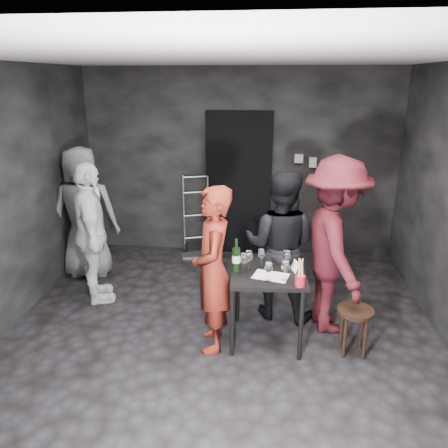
# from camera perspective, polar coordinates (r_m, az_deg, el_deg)

# --- Properties ---
(floor) EXTENTS (4.50, 5.00, 0.02)m
(floor) POSITION_cam_1_polar(r_m,az_deg,el_deg) (4.58, -0.65, -15.05)
(floor) COLOR black
(floor) RESTS_ON ground
(ceiling) EXTENTS (4.50, 5.00, 0.02)m
(ceiling) POSITION_cam_1_polar(r_m,az_deg,el_deg) (3.82, -0.81, 21.07)
(ceiling) COLOR silver
(ceiling) RESTS_ON ground
(wall_back) EXTENTS (4.50, 0.04, 2.70)m
(wall_back) POSITION_cam_1_polar(r_m,az_deg,el_deg) (6.41, 2.00, 7.88)
(wall_back) COLOR black
(wall_back) RESTS_ON ground
(wall_front) EXTENTS (4.50, 0.04, 2.70)m
(wall_front) POSITION_cam_1_polar(r_m,az_deg,el_deg) (1.80, -11.16, -22.64)
(wall_front) COLOR black
(wall_front) RESTS_ON ground
(doorway) EXTENTS (0.95, 0.10, 2.10)m
(doorway) POSITION_cam_1_polar(r_m,az_deg,el_deg) (6.42, 1.93, 5.15)
(doorway) COLOR black
(doorway) RESTS_ON ground
(wallbox_upper) EXTENTS (0.12, 0.06, 0.12)m
(wallbox_upper) POSITION_cam_1_polar(r_m,az_deg,el_deg) (6.34, 9.74, 8.43)
(wallbox_upper) COLOR #B7B7B2
(wallbox_upper) RESTS_ON wall_back
(wallbox_lower) EXTENTS (0.10, 0.06, 0.14)m
(wallbox_lower) POSITION_cam_1_polar(r_m,az_deg,el_deg) (6.36, 11.53, 7.90)
(wallbox_lower) COLOR #B7B7B2
(wallbox_lower) RESTS_ON wall_back
(hand_truck) EXTENTS (0.40, 0.34, 1.20)m
(hand_truck) POSITION_cam_1_polar(r_m,az_deg,el_deg) (6.57, -3.67, -2.13)
(hand_truck) COLOR #B2B2B7
(hand_truck) RESTS_ON floor
(tasting_table) EXTENTS (0.72, 0.72, 0.75)m
(tasting_table) POSITION_cam_1_polar(r_m,az_deg,el_deg) (4.32, 5.73, -7.36)
(tasting_table) COLOR black
(tasting_table) RESTS_ON floor
(stool) EXTENTS (0.34, 0.34, 0.47)m
(stool) POSITION_cam_1_polar(r_m,az_deg,el_deg) (4.40, 16.71, -11.70)
(stool) COLOR black
(stool) RESTS_ON floor
(server_red) EXTENTS (0.52, 0.70, 1.76)m
(server_red) POSITION_cam_1_polar(r_m,az_deg,el_deg) (4.11, -1.47, -5.19)
(server_red) COLOR maroon
(server_red) RESTS_ON floor
(woman_black) EXTENTS (0.96, 0.68, 1.80)m
(woman_black) POSITION_cam_1_polar(r_m,az_deg,el_deg) (4.70, 7.38, -1.94)
(woman_black) COLOR black
(woman_black) RESTS_ON floor
(man_maroon) EXTENTS (0.94, 1.55, 2.24)m
(man_maroon) POSITION_cam_1_polar(r_m,az_deg,el_deg) (4.49, 14.43, -0.42)
(man_maroon) COLOR #400F16
(man_maroon) RESTS_ON floor
(bystander_cream) EXTENTS (0.96, 1.20, 1.85)m
(bystander_cream) POSITION_cam_1_polar(r_m,az_deg,el_deg) (5.19, -17.01, -0.36)
(bystander_cream) COLOR white
(bystander_cream) RESTS_ON floor
(bystander_grey) EXTENTS (1.05, 0.68, 2.00)m
(bystander_grey) POSITION_cam_1_polar(r_m,az_deg,el_deg) (5.92, -17.90, 2.61)
(bystander_grey) COLOR slate
(bystander_grey) RESTS_ON floor
(tasting_mat) EXTENTS (0.37, 0.29, 0.00)m
(tasting_mat) POSITION_cam_1_polar(r_m,az_deg,el_deg) (4.18, 6.13, -6.77)
(tasting_mat) COLOR white
(tasting_mat) RESTS_ON tasting_table
(wine_glass_a) EXTENTS (0.08, 0.08, 0.22)m
(wine_glass_a) POSITION_cam_1_polar(r_m,az_deg,el_deg) (4.19, 2.68, -5.03)
(wine_glass_a) COLOR white
(wine_glass_a) RESTS_ON tasting_table
(wine_glass_b) EXTENTS (0.10, 0.10, 0.21)m
(wine_glass_b) POSITION_cam_1_polar(r_m,az_deg,el_deg) (4.26, 3.29, -4.63)
(wine_glass_b) COLOR white
(wine_glass_b) RESTS_ON tasting_table
(wine_glass_c) EXTENTS (0.09, 0.09, 0.20)m
(wine_glass_c) POSITION_cam_1_polar(r_m,az_deg,el_deg) (4.33, 4.89, -4.38)
(wine_glass_c) COLOR white
(wine_glass_c) RESTS_ON tasting_table
(wine_glass_d) EXTENTS (0.09, 0.09, 0.20)m
(wine_glass_d) POSITION_cam_1_polar(r_m,az_deg,el_deg) (4.04, 5.84, -6.10)
(wine_glass_d) COLOR white
(wine_glass_d) RESTS_ON tasting_table
(wine_glass_e) EXTENTS (0.11, 0.11, 0.22)m
(wine_glass_e) POSITION_cam_1_polar(r_m,az_deg,el_deg) (4.07, 8.01, -5.94)
(wine_glass_e) COLOR white
(wine_glass_e) RESTS_ON tasting_table
(wine_glass_f) EXTENTS (0.08, 0.08, 0.21)m
(wine_glass_f) POSITION_cam_1_polar(r_m,az_deg,el_deg) (4.31, 8.19, -4.55)
(wine_glass_f) COLOR white
(wine_glass_f) RESTS_ON tasting_table
(wine_bottle) EXTENTS (0.08, 0.08, 0.33)m
(wine_bottle) POSITION_cam_1_polar(r_m,az_deg,el_deg) (4.22, 1.60, -4.56)
(wine_bottle) COLOR black
(wine_bottle) RESTS_ON tasting_table
(breadstick_cup) EXTENTS (0.09, 0.09, 0.28)m
(breadstick_cup) POSITION_cam_1_polar(r_m,az_deg,el_deg) (3.98, 9.97, -6.34)
(breadstick_cup) COLOR red
(breadstick_cup) RESTS_ON tasting_table
(reserved_card) EXTENTS (0.12, 0.15, 0.10)m
(reserved_card) POSITION_cam_1_polar(r_m,az_deg,el_deg) (4.29, 9.28, -5.48)
(reserved_card) COLOR white
(reserved_card) RESTS_ON tasting_table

